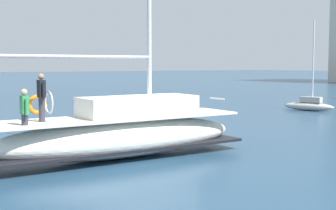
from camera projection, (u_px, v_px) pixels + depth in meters
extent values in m
plane|color=navy|center=(140.00, 148.00, 18.83)|extent=(400.00, 400.00, 0.00)
ellipsoid|color=white|center=(121.00, 138.00, 16.88)|extent=(2.55, 9.64, 1.40)
cube|color=black|center=(121.00, 147.00, 16.91)|extent=(2.57, 9.44, 0.10)
cube|color=beige|center=(121.00, 118.00, 16.82)|extent=(2.35, 9.15, 0.08)
cube|color=white|center=(138.00, 106.00, 17.18)|extent=(1.75, 4.35, 0.70)
cylinder|color=#B7B7BC|center=(76.00, 57.00, 15.71)|extent=(0.21, 5.76, 0.12)
cylinder|color=silver|center=(217.00, 99.00, 19.19)|extent=(0.90, 0.07, 0.06)
torus|color=orange|center=(38.00, 105.00, 16.31)|extent=(0.15, 0.70, 0.70)
cylinder|color=#33333D|center=(42.00, 110.00, 15.20)|extent=(0.20, 0.20, 0.80)
cube|color=black|center=(41.00, 89.00, 15.15)|extent=(0.32, 0.20, 0.56)
sphere|color=#9E7051|center=(41.00, 77.00, 15.11)|extent=(0.20, 0.20, 0.20)
cylinder|color=black|center=(39.00, 90.00, 15.33)|extent=(0.09, 0.09, 0.50)
cylinder|color=black|center=(44.00, 90.00, 14.97)|extent=(0.09, 0.09, 0.50)
cylinder|color=#33333D|center=(25.00, 120.00, 14.37)|extent=(0.20, 0.20, 0.35)
cube|color=#338C4C|center=(24.00, 105.00, 14.33)|extent=(0.32, 0.20, 0.56)
sphere|color=tan|center=(24.00, 92.00, 14.30)|extent=(0.20, 0.20, 0.20)
cylinder|color=#338C4C|center=(22.00, 106.00, 14.52)|extent=(0.09, 0.09, 0.50)
cylinder|color=#338C4C|center=(27.00, 107.00, 14.15)|extent=(0.09, 0.09, 0.50)
torus|color=silver|center=(49.00, 102.00, 15.32)|extent=(0.76, 0.07, 0.76)
ellipsoid|color=#B7B2A8|center=(308.00, 106.00, 34.09)|extent=(3.84, 2.03, 0.61)
cube|color=#B7B2A8|center=(311.00, 100.00, 33.93)|extent=(1.61, 1.02, 0.40)
cylinder|color=silver|center=(313.00, 61.00, 33.63)|extent=(0.11, 0.11, 5.96)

